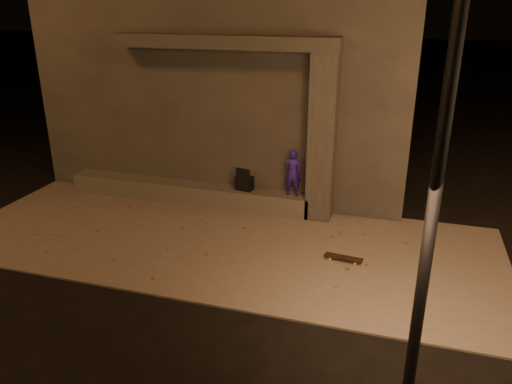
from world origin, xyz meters
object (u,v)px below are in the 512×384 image
(column, at_px, (322,139))
(backpack, at_px, (244,182))
(skateboarder, at_px, (293,172))
(street_lamp_0, at_px, (459,20))
(skateboard, at_px, (343,258))

(column, height_order, backpack, column)
(skateboarder, distance_m, street_lamp_0, 6.68)
(column, bearing_deg, skateboard, -66.79)
(backpack, relative_size, skateboard, 0.75)
(column, bearing_deg, street_lamp_0, -68.35)
(skateboarder, relative_size, backpack, 1.96)
(skateboard, bearing_deg, column, 118.87)
(column, relative_size, skateboard, 4.96)
(backpack, xyz_separation_m, street_lamp_0, (3.78, -5.09, 3.77))
(skateboarder, xyz_separation_m, backpack, (-1.13, 0.00, -0.35))
(column, xyz_separation_m, skateboarder, (-0.62, 0.00, -0.81))
(column, relative_size, skateboarder, 3.36)
(backpack, height_order, skateboard, backpack)
(column, bearing_deg, skateboarder, 180.00)
(column, height_order, street_lamp_0, street_lamp_0)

